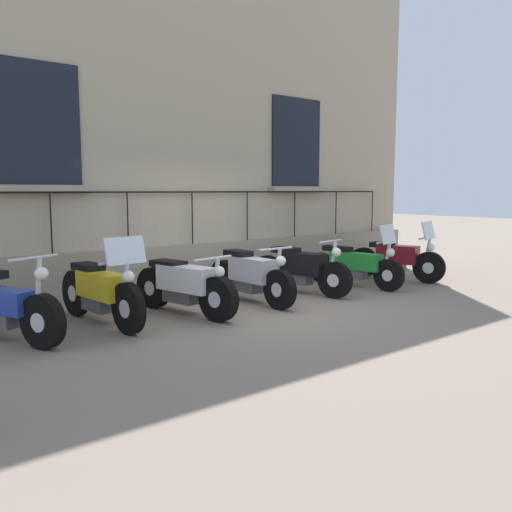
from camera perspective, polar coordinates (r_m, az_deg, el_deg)
ground_plane at (r=8.70m, az=1.00°, el=-5.39°), size 60.00×60.00×0.00m
building_facade at (r=10.84m, az=-8.15°, el=18.99°), size 0.82×12.45×8.53m
motorcycle_blue at (r=7.36m, az=-24.89°, el=-5.04°), size 1.92×0.98×1.09m
motorcycle_yellow at (r=7.79m, az=-15.99°, el=-3.65°), size 2.16×0.69×1.27m
motorcycle_white at (r=8.19m, az=-7.54°, el=-3.16°), size 2.05×0.78×0.92m
motorcycle_silver at (r=8.99m, az=-0.60°, el=-2.17°), size 2.10×0.68×0.97m
motorcycle_black at (r=9.78m, az=4.70°, el=-1.42°), size 2.07×0.78×1.00m
motorcycle_green at (r=10.63m, az=10.32°, el=-0.93°), size 2.14×0.56×1.23m
motorcycle_maroon at (r=11.55m, az=14.58°, el=-0.30°), size 1.99×0.88×1.24m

